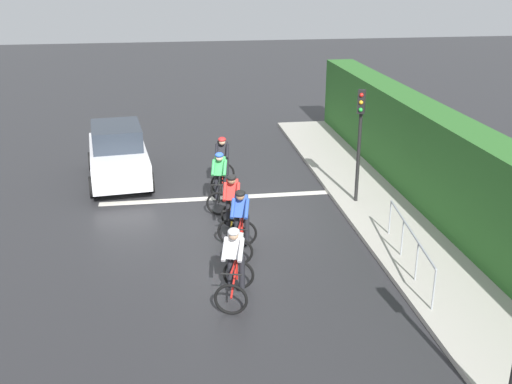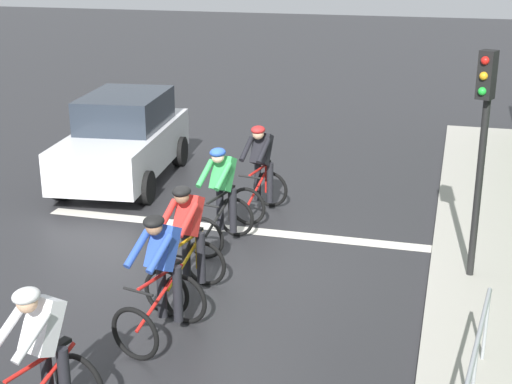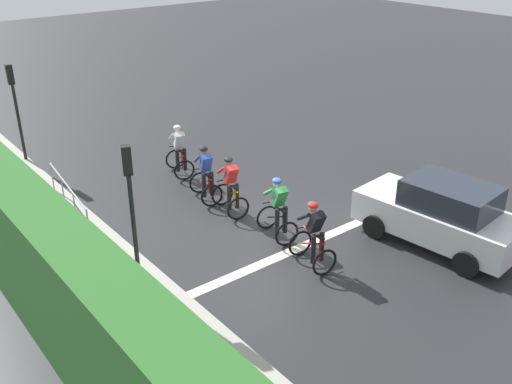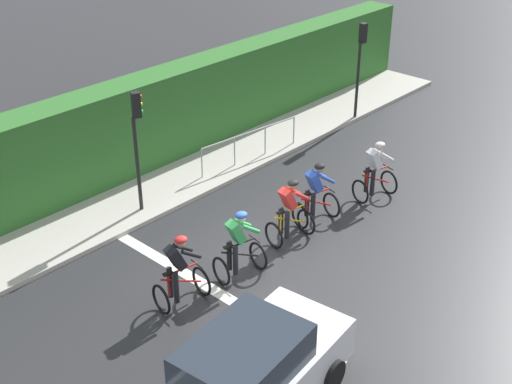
{
  "view_description": "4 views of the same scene",
  "coord_description": "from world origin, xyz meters",
  "views": [
    {
      "loc": [
        1.42,
        15.31,
        6.52
      ],
      "look_at": [
        -0.68,
        1.25,
        1.15
      ],
      "focal_mm": 42.71,
      "sensor_mm": 36.0,
      "label": 1
    },
    {
      "loc": [
        -3.42,
        9.9,
        4.69
      ],
      "look_at": [
        -0.59,
        -0.47,
        1.05
      ],
      "focal_mm": 52.28,
      "sensor_mm": 36.0,
      "label": 2
    },
    {
      "loc": [
        -8.62,
        -10.69,
        7.58
      ],
      "look_at": [
        -0.08,
        0.07,
        1.07
      ],
      "focal_mm": 40.67,
      "sensor_mm": 36.0,
      "label": 3
    },
    {
      "loc": [
        8.91,
        -9.77,
        9.14
      ],
      "look_at": [
        -0.94,
        0.95,
        1.16
      ],
      "focal_mm": 47.99,
      "sensor_mm": 36.0,
      "label": 4
    }
  ],
  "objects": [
    {
      "name": "ground_plane",
      "position": [
        0.0,
        0.0,
        0.0
      ],
      "size": [
        80.0,
        80.0,
        0.0
      ],
      "primitive_type": "plane",
      "color": "#28282B"
    },
    {
      "name": "sidewalk_kerb",
      "position": [
        -4.65,
        2.0,
        0.06
      ],
      "size": [
        2.8,
        23.27,
        0.12
      ],
      "primitive_type": "cube",
      "color": "#ADA89E",
      "rests_on": "ground"
    },
    {
      "name": "stone_wall_low",
      "position": [
        -5.55,
        2.0,
        0.26
      ],
      "size": [
        0.44,
        23.27,
        0.52
      ],
      "primitive_type": "cube",
      "color": "tan",
      "rests_on": "ground"
    },
    {
      "name": "hedge_wall",
      "position": [
        -5.85,
        2.0,
        1.37
      ],
      "size": [
        1.1,
        23.27,
        2.74
      ],
      "primitive_type": "cube",
      "color": "#2D6628",
      "rests_on": "ground"
    },
    {
      "name": "road_marking_stop_line",
      "position": [
        0.0,
        -1.44,
        0.0
      ],
      "size": [
        7.0,
        0.3,
        0.01
      ],
      "primitive_type": "cube",
      "color": "silver",
      "rests_on": "ground"
    },
    {
      "name": "cyclist_lead",
      "position": [
        0.22,
        4.41,
        0.8
      ],
      "size": [
        0.94,
        1.22,
        1.66
      ],
      "color": "black",
      "rests_on": "ground"
    },
    {
      "name": "cyclist_second",
      "position": [
        -0.17,
        2.33,
        0.8
      ],
      "size": [
        0.91,
        1.21,
        1.66
      ],
      "color": "black",
      "rests_on": "ground"
    },
    {
      "name": "cyclist_mid",
      "position": [
        -0.09,
        1.22,
        0.8
      ],
      "size": [
        0.86,
        1.18,
        1.66
      ],
      "color": "black",
      "rests_on": "ground"
    },
    {
      "name": "cyclist_fourth",
      "position": [
        0.04,
        -0.69,
        0.8
      ],
      "size": [
        0.87,
        1.19,
        1.66
      ],
      "color": "black",
      "rests_on": "ground"
    },
    {
      "name": "cyclist_trailing",
      "position": [
        -0.18,
        -2.25,
        0.8
      ],
      "size": [
        0.84,
        1.17,
        1.66
      ],
      "color": "black",
      "rests_on": "ground"
    },
    {
      "name": "car_white",
      "position": [
        3.01,
        -3.49,
        0.87
      ],
      "size": [
        2.23,
        4.26,
        1.76
      ],
      "color": "silver",
      "rests_on": "ground"
    },
    {
      "name": "traffic_light_near_crossing",
      "position": [
        -3.8,
        -0.3,
        2.22
      ],
      "size": [
        0.26,
        0.3,
        3.34
      ],
      "color": "black",
      "rests_on": "ground"
    },
    {
      "name": "pedestrian_railing_kerbside",
      "position": [
        -3.75,
        3.76,
        0.79
      ],
      "size": [
        0.47,
        3.6,
        1.03
      ],
      "color": "#999EA3",
      "rests_on": "ground"
    }
  ]
}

